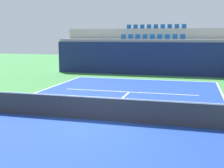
# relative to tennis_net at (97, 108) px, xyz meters

# --- Properties ---
(ground_plane) EXTENTS (80.00, 80.00, 0.00)m
(ground_plane) POSITION_rel_tennis_net_xyz_m (0.00, 0.00, -0.51)
(ground_plane) COLOR #387A3D
(court_surface) EXTENTS (11.00, 24.00, 0.01)m
(court_surface) POSITION_rel_tennis_net_xyz_m (0.00, 0.00, -0.50)
(court_surface) COLOR navy
(court_surface) RESTS_ON ground_plane
(baseline_far) EXTENTS (11.00, 0.10, 0.00)m
(baseline_far) POSITION_rel_tennis_net_xyz_m (0.00, 11.95, -0.50)
(baseline_far) COLOR white
(baseline_far) RESTS_ON court_surface
(service_line_far) EXTENTS (8.26, 0.10, 0.00)m
(service_line_far) POSITION_rel_tennis_net_xyz_m (0.00, 6.40, -0.50)
(service_line_far) COLOR white
(service_line_far) RESTS_ON court_surface
(centre_service_line) EXTENTS (0.10, 6.40, 0.00)m
(centre_service_line) POSITION_rel_tennis_net_xyz_m (0.00, 3.20, -0.50)
(centre_service_line) COLOR white
(centre_service_line) RESTS_ON court_surface
(back_wall) EXTENTS (17.25, 0.30, 2.88)m
(back_wall) POSITION_rel_tennis_net_xyz_m (0.00, 14.89, 0.93)
(back_wall) COLOR navy
(back_wall) RESTS_ON ground_plane
(stands_tier_lower) EXTENTS (17.25, 2.40, 3.15)m
(stands_tier_lower) POSITION_rel_tennis_net_xyz_m (0.00, 16.24, 1.07)
(stands_tier_lower) COLOR #9E9E99
(stands_tier_lower) RESTS_ON ground_plane
(stands_tier_upper) EXTENTS (17.25, 2.40, 4.13)m
(stands_tier_upper) POSITION_rel_tennis_net_xyz_m (0.00, 18.64, 1.55)
(stands_tier_upper) COLOR #9E9E99
(stands_tier_upper) RESTS_ON ground_plane
(seating_row_lower) EXTENTS (5.88, 0.44, 0.44)m
(seating_row_lower) POSITION_rel_tennis_net_xyz_m (0.00, 16.33, 2.77)
(seating_row_lower) COLOR #145193
(seating_row_lower) RESTS_ON stands_tier_lower
(seating_row_upper) EXTENTS (5.88, 0.44, 0.44)m
(seating_row_upper) POSITION_rel_tennis_net_xyz_m (0.00, 18.73, 3.74)
(seating_row_upper) COLOR #145193
(seating_row_upper) RESTS_ON stands_tier_upper
(tennis_net) EXTENTS (11.08, 0.08, 1.07)m
(tennis_net) POSITION_rel_tennis_net_xyz_m (0.00, 0.00, 0.00)
(tennis_net) COLOR black
(tennis_net) RESTS_ON court_surface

